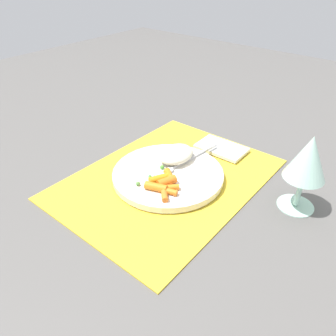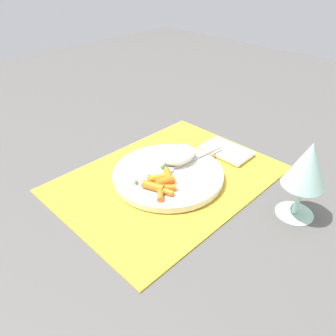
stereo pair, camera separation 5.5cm
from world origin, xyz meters
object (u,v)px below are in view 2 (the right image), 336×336
rice_mound (178,155)px  fork (183,164)px  napkin (226,151)px  carrot_portion (161,184)px  plate (168,174)px  wine_glass (307,167)px

rice_mound → fork: rice_mound is taller
napkin → rice_mound: bearing=-19.2°
carrot_portion → napkin: (-0.23, -0.00, -0.02)m
rice_mound → carrot_portion: bearing=24.5°
plate → fork: 0.05m
wine_glass → napkin: bearing=-111.1°
carrot_portion → wine_glass: wine_glass is taller
carrot_portion → wine_glass: (-0.14, 0.23, 0.08)m
plate → rice_mound: size_ratio=2.69×
rice_mound → carrot_portion: (0.10, 0.05, -0.01)m
fork → napkin: size_ratio=1.67×
plate → fork: fork is taller
plate → napkin: bearing=171.2°
fork → napkin: bearing=170.5°
plate → rice_mound: 0.06m
fork → rice_mound: bearing=-105.4°
carrot_portion → napkin: carrot_portion is taller
plate → napkin: size_ratio=2.02×
fork → carrot_portion: bearing=13.8°
rice_mound → fork: size_ratio=0.45×
rice_mound → fork: 0.03m
rice_mound → plate: bearing=19.0°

